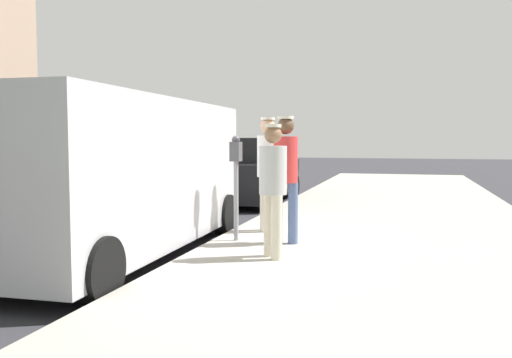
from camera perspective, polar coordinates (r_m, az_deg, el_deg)
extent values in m
plane|color=#2D2D33|center=(8.58, -10.51, -6.73)|extent=(80.00, 80.00, 0.00)
cube|color=#9E998E|center=(7.72, 13.75, -7.43)|extent=(5.00, 32.00, 0.15)
cylinder|color=gray|center=(7.84, -2.12, -2.33)|extent=(0.07, 0.07, 1.15)
cube|color=#4C4C51|center=(7.79, -2.13, 2.90)|extent=(0.14, 0.18, 0.28)
sphere|color=#47474C|center=(7.79, -2.13, 4.15)|extent=(0.12, 0.12, 0.12)
cylinder|color=beige|center=(8.76, 1.59, -2.56)|extent=(0.14, 0.14, 0.87)
cylinder|color=beige|center=(8.57, 0.88, -2.71)|extent=(0.14, 0.14, 0.87)
cylinder|color=white|center=(8.60, 1.25, 2.42)|extent=(0.34, 0.34, 0.65)
sphere|color=tan|center=(8.60, 1.25, 5.59)|extent=(0.24, 0.24, 0.24)
cylinder|color=silver|center=(8.61, 1.25, 6.37)|extent=(0.22, 0.22, 0.04)
cylinder|color=#4C608C|center=(7.62, 3.91, -3.62)|extent=(0.14, 0.14, 0.86)
cylinder|color=#4C608C|center=(7.68, 2.31, -3.56)|extent=(0.14, 0.14, 0.86)
cylinder|color=red|center=(7.59, 3.13, 2.05)|extent=(0.34, 0.34, 0.65)
sphere|color=brown|center=(7.58, 3.14, 5.60)|extent=(0.23, 0.23, 0.23)
cylinder|color=silver|center=(7.59, 3.15, 6.48)|extent=(0.22, 0.22, 0.04)
cylinder|color=beige|center=(6.61, 2.19, -5.12)|extent=(0.14, 0.14, 0.79)
cylinder|color=beige|center=(6.80, 1.39, -4.85)|extent=(0.14, 0.14, 0.79)
cylinder|color=#B7B7B7|center=(6.63, 1.80, 0.94)|extent=(0.34, 0.34, 0.59)
sphere|color=#8C6647|center=(6.62, 1.81, 4.69)|extent=(0.21, 0.21, 0.21)
cylinder|color=silver|center=(6.62, 1.81, 5.62)|extent=(0.20, 0.20, 0.04)
cube|color=#BCBCC1|center=(7.67, -14.74, 0.72)|extent=(2.13, 5.25, 1.96)
cube|color=black|center=(9.88, -7.93, 3.84)|extent=(1.84, 0.13, 0.88)
cylinder|color=black|center=(9.99, -13.79, -3.26)|extent=(0.24, 0.69, 0.68)
cylinder|color=black|center=(9.27, -3.31, -3.72)|extent=(0.24, 0.69, 0.68)
cylinder|color=black|center=(5.55, -16.14, -9.25)|extent=(0.24, 0.69, 0.68)
cube|color=black|center=(13.96, -0.73, 0.05)|extent=(1.87, 4.42, 0.89)
cube|color=black|center=(13.72, -0.98, 3.08)|extent=(1.62, 2.00, 0.60)
cylinder|color=black|center=(15.81, -2.13, -0.58)|extent=(0.23, 0.60, 0.60)
cylinder|color=black|center=(15.39, 4.00, -0.72)|extent=(0.23, 0.60, 0.60)
cylinder|color=black|center=(12.70, -6.47, -1.78)|extent=(0.23, 0.60, 0.60)
cylinder|color=black|center=(12.18, 1.09, -2.01)|extent=(0.23, 0.60, 0.60)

